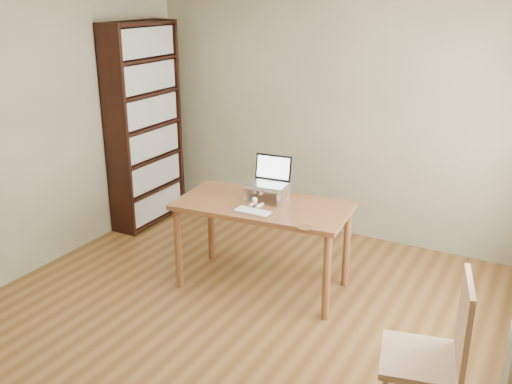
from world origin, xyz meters
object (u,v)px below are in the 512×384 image
at_px(keyboard, 253,212).
at_px(desk, 263,215).
at_px(bookshelf, 145,126).
at_px(laptop, 271,177).
at_px(chair, 436,353).
at_px(cat, 269,192).

bearing_deg(keyboard, desk, 98.06).
relative_size(bookshelf, laptop, 6.36).
bearing_deg(bookshelf, chair, -27.44).
distance_m(keyboard, chair, 1.82).
distance_m(bookshelf, chair, 3.87).
relative_size(desk, laptop, 4.42).
height_order(laptop, cat, laptop).
xyz_separation_m(cat, chair, (1.63, -1.17, -0.28)).
xyz_separation_m(desk, chair, (1.63, -1.06, -0.12)).
xyz_separation_m(keyboard, cat, (-0.03, 0.33, 0.05)).
distance_m(desk, keyboard, 0.25).
bearing_deg(laptop, cat, -92.23).
xyz_separation_m(bookshelf, keyboard, (1.81, -0.93, -0.29)).
distance_m(bookshelf, desk, 1.95).
relative_size(desk, cat, 3.07).
bearing_deg(chair, keyboard, 139.05).
bearing_deg(bookshelf, cat, -18.65).
distance_m(laptop, chair, 2.06).
height_order(laptop, keyboard, laptop).
bearing_deg(desk, cat, 84.00).
distance_m(bookshelf, keyboard, 2.05).
relative_size(cat, chair, 0.48).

